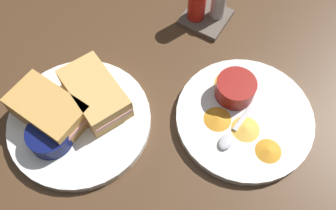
# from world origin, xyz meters

# --- Properties ---
(ground_plane) EXTENTS (1.10, 1.10, 0.03)m
(ground_plane) POSITION_xyz_m (0.00, 0.00, -0.01)
(ground_plane) COLOR #4C331E
(plate_sandwich_main) EXTENTS (0.25, 0.25, 0.02)m
(plate_sandwich_main) POSITION_xyz_m (-0.02, -0.06, 0.01)
(plate_sandwich_main) COLOR white
(plate_sandwich_main) RESTS_ON ground_plane
(sandwich_half_near) EXTENTS (0.15, 0.12, 0.05)m
(sandwich_half_near) POSITION_xyz_m (-0.01, -0.01, 0.04)
(sandwich_half_near) COLOR tan
(sandwich_half_near) RESTS_ON plate_sandwich_main
(sandwich_half_far) EXTENTS (0.14, 0.09, 0.05)m
(sandwich_half_far) POSITION_xyz_m (-0.06, -0.07, 0.04)
(sandwich_half_far) COLOR tan
(sandwich_half_far) RESTS_ON plate_sandwich_main
(ramekin_dark_sauce) EXTENTS (0.07, 0.07, 0.03)m
(ramekin_dark_sauce) POSITION_xyz_m (-0.03, -0.11, 0.03)
(ramekin_dark_sauce) COLOR #0C144C
(ramekin_dark_sauce) RESTS_ON plate_sandwich_main
(spoon_by_dark_ramekin) EXTENTS (0.04, 0.10, 0.01)m
(spoon_by_dark_ramekin) POSITION_xyz_m (-0.01, -0.06, 0.02)
(spoon_by_dark_ramekin) COLOR silver
(spoon_by_dark_ramekin) RESTS_ON plate_sandwich_main
(plate_chips_companion) EXTENTS (0.24, 0.24, 0.02)m
(plate_chips_companion) POSITION_xyz_m (0.23, 0.10, 0.01)
(plate_chips_companion) COLOR white
(plate_chips_companion) RESTS_ON ground_plane
(ramekin_light_gravy) EXTENTS (0.07, 0.07, 0.04)m
(ramekin_light_gravy) POSITION_xyz_m (0.20, 0.13, 0.04)
(ramekin_light_gravy) COLOR maroon
(ramekin_light_gravy) RESTS_ON plate_chips_companion
(spoon_by_gravy_ramekin) EXTENTS (0.03, 0.10, 0.01)m
(spoon_by_gravy_ramekin) POSITION_xyz_m (0.23, 0.05, 0.02)
(spoon_by_gravy_ramekin) COLOR silver
(spoon_by_gravy_ramekin) RESTS_ON plate_chips_companion
(plantain_chip_scatter) EXTENTS (0.17, 0.14, 0.01)m
(plantain_chip_scatter) POSITION_xyz_m (0.22, 0.10, 0.02)
(plantain_chip_scatter) COLOR orange
(plantain_chip_scatter) RESTS_ON plate_chips_companion
(condiment_caddy) EXTENTS (0.09, 0.09, 0.10)m
(condiment_caddy) POSITION_xyz_m (0.06, 0.27, 0.03)
(condiment_caddy) COLOR brown
(condiment_caddy) RESTS_ON ground_plane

